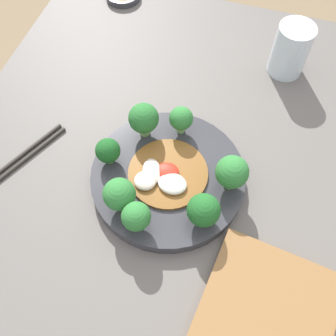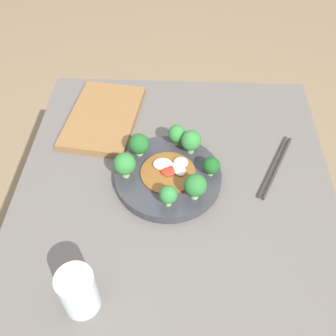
# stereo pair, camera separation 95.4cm
# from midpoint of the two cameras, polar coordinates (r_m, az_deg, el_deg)

# --- Properties ---
(ground_plane) EXTENTS (8.00, 8.00, 0.00)m
(ground_plane) POSITION_cam_midpoint_polar(r_m,az_deg,el_deg) (1.44, 2.84, -37.02)
(ground_plane) COLOR #7F6B4C
(table) EXTENTS (0.91, 0.78, 0.75)m
(table) POSITION_cam_midpoint_polar(r_m,az_deg,el_deg) (1.06, 3.76, -35.46)
(table) COLOR #5B5651
(table) RESTS_ON ground_plane
(plate) EXTENTS (0.26, 0.26, 0.02)m
(plate) POSITION_cam_midpoint_polar(r_m,az_deg,el_deg) (0.69, 3.86, -28.17)
(plate) COLOR #333338
(plate) RESTS_ON table
(broccoli_south) EXTENTS (0.05, 0.05, 0.07)m
(broccoli_south) POSITION_cam_midpoint_polar(r_m,az_deg,el_deg) (0.63, -6.32, -27.52)
(broccoli_south) COLOR #89B76B
(broccoli_south) RESTS_ON plate
(broccoli_north) EXTENTS (0.04, 0.04, 0.05)m
(broccoli_north) POSITION_cam_midpoint_polar(r_m,az_deg,el_deg) (0.66, 14.18, -26.78)
(broccoli_north) COLOR #7AAD5B
(broccoli_north) RESTS_ON plate
(broccoli_northwest) EXTENTS (0.05, 0.05, 0.07)m
(broccoli_northwest) POSITION_cam_midpoint_polar(r_m,az_deg,el_deg) (0.66, 9.09, -20.61)
(broccoli_northwest) COLOR #7AAD5B
(broccoli_northwest) RESTS_ON plate
(broccoli_northeast) EXTENTS (0.05, 0.05, 0.07)m
(broccoli_northeast) POSITION_cam_midpoint_polar(r_m,az_deg,el_deg) (0.63, 11.23, -33.07)
(broccoli_northeast) COLOR #89B76B
(broccoli_northeast) RESTS_ON plate
(broccoli_west) EXTENTS (0.05, 0.05, 0.06)m
(broccoli_west) POSITION_cam_midpoint_polar(r_m,az_deg,el_deg) (0.67, 5.41, -18.63)
(broccoli_west) COLOR #70A356
(broccoli_west) RESTS_ON plate
(broccoli_east) EXTENTS (0.04, 0.04, 0.06)m
(broccoli_east) POSITION_cam_midpoint_polar(r_m,az_deg,el_deg) (0.62, 4.67, -35.49)
(broccoli_east) COLOR #89B76B
(broccoli_east) RESTS_ON plate
(broccoli_southwest) EXTENTS (0.05, 0.05, 0.06)m
(broccoli_southwest) POSITION_cam_midpoint_polar(r_m,az_deg,el_deg) (0.66, -3.00, -21.61)
(broccoli_southwest) COLOR #89B76B
(broccoli_southwest) RESTS_ON plate
(stirfry_center) EXTENTS (0.14, 0.14, 0.02)m
(stirfry_center) POSITION_cam_midpoint_polar(r_m,az_deg,el_deg) (0.67, 4.36, -27.21)
(stirfry_center) COLOR brown
(stirfry_center) RESTS_ON plate
(drinking_glass) EXTENTS (0.07, 0.07, 0.11)m
(drinking_glass) POSITION_cam_midpoint_polar(r_m,az_deg,el_deg) (0.66, -19.17, -54.15)
(drinking_glass) COLOR silver
(drinking_glass) RESTS_ON table
(chopsticks) EXTENTS (0.22, 0.12, 0.01)m
(chopsticks) POSITION_cam_midpoint_polar(r_m,az_deg,el_deg) (0.77, 26.33, -22.68)
(chopsticks) COLOR #2D2823
(chopsticks) RESTS_ON table
(cutting_board) EXTENTS (0.31, 0.22, 0.02)m
(cutting_board) POSITION_cam_midpoint_polar(r_m,az_deg,el_deg) (0.78, -10.81, -11.53)
(cutting_board) COLOR brown
(cutting_board) RESTS_ON table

